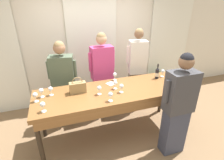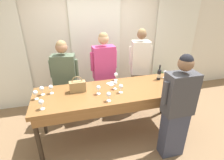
{
  "view_description": "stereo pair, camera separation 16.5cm",
  "coord_description": "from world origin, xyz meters",
  "px_view_note": "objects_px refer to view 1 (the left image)",
  "views": [
    {
      "loc": [
        -0.87,
        -2.48,
        2.37
      ],
      "look_at": [
        0.0,
        0.09,
        1.11
      ],
      "focal_mm": 28.0,
      "sensor_mm": 36.0,
      "label": 1
    },
    {
      "loc": [
        -0.71,
        -2.53,
        2.37
      ],
      "look_at": [
        0.0,
        0.09,
        1.11
      ],
      "focal_mm": 28.0,
      "sensor_mm": 36.0,
      "label": 2
    }
  ],
  "objects_px": {
    "wine_glass_center_left": "(163,71)",
    "wine_glass_front_mid": "(173,77)",
    "wine_glass_back_right": "(35,95)",
    "wine_glass_near_host": "(43,105)",
    "host_pouring": "(178,106)",
    "wine_glass_center_mid": "(115,75)",
    "wine_bottle": "(157,73)",
    "wine_glass_center_right": "(41,91)",
    "wine_glass_by_handbag": "(50,89)",
    "guest_cream_sweater": "(137,70)",
    "wine_glass_by_bottle": "(110,95)",
    "wine_glass_back_left": "(99,88)",
    "wine_glass_front_right": "(115,83)",
    "wine_glass_front_left": "(121,86)",
    "handbag": "(78,87)",
    "potted_plant": "(158,81)",
    "guest_olive_jacket": "(64,83)",
    "guest_pink_top": "(102,75)",
    "wine_glass_back_mid": "(180,80)",
    "tasting_bar": "(114,95)"
  },
  "relations": [
    {
      "from": "wine_glass_by_handbag",
      "to": "wine_glass_center_mid",
      "type": "bearing_deg",
      "value": 10.55
    },
    {
      "from": "handbag",
      "to": "potted_plant",
      "type": "distance_m",
      "value": 2.68
    },
    {
      "from": "guest_cream_sweater",
      "to": "host_pouring",
      "type": "relative_size",
      "value": 1.07
    },
    {
      "from": "wine_glass_front_mid",
      "to": "wine_glass_by_handbag",
      "type": "height_order",
      "value": "same"
    },
    {
      "from": "wine_glass_by_bottle",
      "to": "guest_pink_top",
      "type": "bearing_deg",
      "value": 80.88
    },
    {
      "from": "wine_glass_center_left",
      "to": "wine_glass_near_host",
      "type": "bearing_deg",
      "value": -167.19
    },
    {
      "from": "wine_glass_by_handbag",
      "to": "guest_pink_top",
      "type": "xyz_separation_m",
      "value": [
        1.02,
        0.58,
        -0.14
      ]
    },
    {
      "from": "tasting_bar",
      "to": "wine_glass_back_left",
      "type": "relative_size",
      "value": 17.49
    },
    {
      "from": "wine_glass_center_left",
      "to": "wine_glass_front_mid",
      "type": "bearing_deg",
      "value": -86.16
    },
    {
      "from": "wine_glass_front_mid",
      "to": "guest_cream_sweater",
      "type": "relative_size",
      "value": 0.08
    },
    {
      "from": "handbag",
      "to": "wine_glass_by_bottle",
      "type": "relative_size",
      "value": 1.82
    },
    {
      "from": "wine_glass_center_left",
      "to": "wine_glass_center_right",
      "type": "bearing_deg",
      "value": -177.98
    },
    {
      "from": "wine_glass_center_right",
      "to": "wine_glass_center_mid",
      "type": "bearing_deg",
      "value": 9.95
    },
    {
      "from": "wine_glass_front_right",
      "to": "guest_cream_sweater",
      "type": "bearing_deg",
      "value": 42.85
    },
    {
      "from": "wine_glass_front_left",
      "to": "wine_glass_back_mid",
      "type": "relative_size",
      "value": 1.0
    },
    {
      "from": "wine_glass_by_handbag",
      "to": "wine_glass_center_right",
      "type": "bearing_deg",
      "value": -175.14
    },
    {
      "from": "guest_cream_sweater",
      "to": "potted_plant",
      "type": "xyz_separation_m",
      "value": [
        0.93,
        0.5,
        -0.64
      ]
    },
    {
      "from": "tasting_bar",
      "to": "wine_glass_front_left",
      "type": "bearing_deg",
      "value": -43.78
    },
    {
      "from": "wine_glass_back_left",
      "to": "host_pouring",
      "type": "xyz_separation_m",
      "value": [
        1.07,
        -0.62,
        -0.19
      ]
    },
    {
      "from": "wine_glass_back_left",
      "to": "guest_pink_top",
      "type": "height_order",
      "value": "guest_pink_top"
    },
    {
      "from": "wine_glass_front_left",
      "to": "wine_glass_by_bottle",
      "type": "relative_size",
      "value": 1.0
    },
    {
      "from": "wine_glass_front_mid",
      "to": "wine_glass_front_right",
      "type": "distance_m",
      "value": 1.09
    },
    {
      "from": "wine_glass_by_bottle",
      "to": "guest_olive_jacket",
      "type": "distance_m",
      "value": 1.24
    },
    {
      "from": "wine_glass_front_mid",
      "to": "wine_glass_back_left",
      "type": "relative_size",
      "value": 1.0
    },
    {
      "from": "handbag",
      "to": "guest_olive_jacket",
      "type": "bearing_deg",
      "value": 107.15
    },
    {
      "from": "tasting_bar",
      "to": "wine_glass_center_left",
      "type": "relative_size",
      "value": 17.49
    },
    {
      "from": "wine_glass_back_mid",
      "to": "wine_glass_near_host",
      "type": "bearing_deg",
      "value": -178.13
    },
    {
      "from": "wine_glass_center_left",
      "to": "wine_glass_center_right",
      "type": "height_order",
      "value": "same"
    },
    {
      "from": "tasting_bar",
      "to": "potted_plant",
      "type": "distance_m",
      "value": 2.21
    },
    {
      "from": "wine_glass_front_right",
      "to": "wine_glass_near_host",
      "type": "relative_size",
      "value": 1.0
    },
    {
      "from": "wine_glass_center_right",
      "to": "potted_plant",
      "type": "height_order",
      "value": "wine_glass_center_right"
    },
    {
      "from": "wine_glass_center_mid",
      "to": "wine_bottle",
      "type": "bearing_deg",
      "value": -13.27
    },
    {
      "from": "wine_glass_center_left",
      "to": "wine_glass_back_mid",
      "type": "bearing_deg",
      "value": -81.94
    },
    {
      "from": "tasting_bar",
      "to": "potted_plant",
      "type": "xyz_separation_m",
      "value": [
        1.72,
        1.26,
        -0.57
      ]
    },
    {
      "from": "wine_bottle",
      "to": "wine_glass_near_host",
      "type": "height_order",
      "value": "wine_bottle"
    },
    {
      "from": "wine_glass_center_mid",
      "to": "potted_plant",
      "type": "distance_m",
      "value": 1.94
    },
    {
      "from": "wine_glass_front_left",
      "to": "wine_glass_back_left",
      "type": "distance_m",
      "value": 0.37
    },
    {
      "from": "wine_glass_front_left",
      "to": "wine_glass_by_handbag",
      "type": "relative_size",
      "value": 1.0
    },
    {
      "from": "guest_pink_top",
      "to": "potted_plant",
      "type": "xyz_separation_m",
      "value": [
        1.72,
        0.5,
        -0.62
      ]
    },
    {
      "from": "handbag",
      "to": "guest_pink_top",
      "type": "relative_size",
      "value": 0.15
    },
    {
      "from": "wine_glass_back_left",
      "to": "host_pouring",
      "type": "bearing_deg",
      "value": -30.06
    },
    {
      "from": "wine_glass_front_left",
      "to": "wine_glass_back_left",
      "type": "height_order",
      "value": "same"
    },
    {
      "from": "wine_glass_near_host",
      "to": "wine_glass_back_left",
      "type": "bearing_deg",
      "value": 14.35
    },
    {
      "from": "wine_glass_back_right",
      "to": "wine_glass_near_host",
      "type": "height_order",
      "value": "same"
    },
    {
      "from": "wine_glass_front_mid",
      "to": "wine_glass_back_mid",
      "type": "height_order",
      "value": "same"
    },
    {
      "from": "wine_glass_near_host",
      "to": "host_pouring",
      "type": "relative_size",
      "value": 0.09
    },
    {
      "from": "wine_glass_by_handbag",
      "to": "host_pouring",
      "type": "relative_size",
      "value": 0.09
    },
    {
      "from": "wine_glass_front_mid",
      "to": "wine_glass_by_bottle",
      "type": "distance_m",
      "value": 1.32
    },
    {
      "from": "handbag",
      "to": "guest_cream_sweater",
      "type": "xyz_separation_m",
      "value": [
        1.38,
        0.63,
        -0.11
      ]
    },
    {
      "from": "guest_cream_sweater",
      "to": "wine_glass_by_bottle",
      "type": "bearing_deg",
      "value": -132.3
    }
  ]
}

